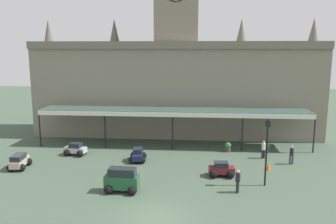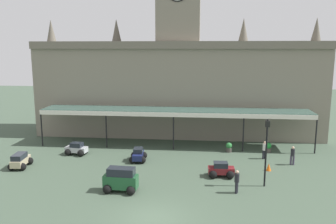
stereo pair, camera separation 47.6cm
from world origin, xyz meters
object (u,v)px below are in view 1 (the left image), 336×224
at_px(car_navy_sedan, 138,156).
at_px(planter_by_canopy, 267,147).
at_px(pedestrian_beside_cars, 292,154).
at_px(car_maroon_sedan, 221,170).
at_px(pedestrian_near_entrance, 238,180).
at_px(traffic_cone, 268,166).
at_px(victorian_lamppost, 267,145).
at_px(car_silver_sedan, 75,150).
at_px(car_beige_estate, 19,162).
at_px(planter_near_kerb, 228,147).
at_px(car_green_van, 122,181).
at_px(pedestrian_crossing_forecourt, 263,149).

relative_size(car_navy_sedan, planter_by_canopy, 2.20).
xyz_separation_m(pedestrian_beside_cars, planter_by_canopy, (-1.41, 3.62, -0.42)).
xyz_separation_m(car_maroon_sedan, pedestrian_near_entrance, (0.93, -3.09, 0.41)).
xyz_separation_m(car_maroon_sedan, traffic_cone, (4.04, 1.77, -0.19)).
xyz_separation_m(pedestrian_beside_cars, victorian_lamppost, (-3.25, -5.09, 2.24)).
height_order(car_navy_sedan, pedestrian_near_entrance, pedestrian_near_entrance).
distance_m(pedestrian_beside_cars, victorian_lamppost, 6.44).
relative_size(pedestrian_near_entrance, planter_by_canopy, 1.74).
distance_m(car_maroon_sedan, car_silver_sedan, 14.22).
bearing_deg(car_beige_estate, planter_near_kerb, 19.34).
bearing_deg(planter_near_kerb, planter_by_canopy, 4.33).
relative_size(car_maroon_sedan, pedestrian_beside_cars, 1.25).
bearing_deg(pedestrian_beside_cars, car_green_van, -152.41).
xyz_separation_m(car_silver_sedan, planter_by_canopy, (18.45, 2.62, -0.01)).
bearing_deg(planter_by_canopy, pedestrian_crossing_forecourt, -109.18).
xyz_separation_m(car_navy_sedan, pedestrian_beside_cars, (13.62, 0.27, 0.41)).
xyz_separation_m(pedestrian_near_entrance, pedestrian_beside_cars, (5.42, 6.55, 0.00)).
distance_m(car_navy_sedan, pedestrian_near_entrance, 10.34).
relative_size(car_beige_estate, car_navy_sedan, 1.10).
xyz_separation_m(pedestrian_beside_cars, pedestrian_crossing_forecourt, (-2.16, 1.47, 0.00)).
bearing_deg(car_maroon_sedan, pedestrian_beside_cars, 28.58).
bearing_deg(car_beige_estate, traffic_cone, 3.59).
bearing_deg(pedestrian_crossing_forecourt, pedestrian_near_entrance, -112.13).
bearing_deg(victorian_lamppost, pedestrian_near_entrance, -146.12).
distance_m(car_maroon_sedan, pedestrian_near_entrance, 3.26).
height_order(pedestrian_near_entrance, pedestrian_crossing_forecourt, same).
xyz_separation_m(car_silver_sedan, pedestrian_near_entrance, (14.43, -7.55, 0.41)).
distance_m(pedestrian_near_entrance, pedestrian_crossing_forecourt, 8.66).
bearing_deg(pedestrian_crossing_forecourt, car_navy_sedan, -171.37).
bearing_deg(victorian_lamppost, car_maroon_sedan, 152.29).
relative_size(car_green_van, car_maroon_sedan, 1.17).
height_order(victorian_lamppost, planter_by_canopy, victorian_lamppost).
distance_m(car_silver_sedan, pedestrian_near_entrance, 16.30).
xyz_separation_m(pedestrian_near_entrance, victorian_lamppost, (2.18, 1.46, 2.24)).
bearing_deg(pedestrian_beside_cars, car_beige_estate, -172.64).
xyz_separation_m(car_green_van, pedestrian_beside_cars, (13.59, 7.10, 0.10)).
height_order(car_maroon_sedan, planter_by_canopy, car_maroon_sedan).
bearing_deg(car_beige_estate, victorian_lamppost, -5.91).
height_order(car_green_van, pedestrian_crossing_forecourt, car_green_van).
relative_size(car_silver_sedan, pedestrian_near_entrance, 1.29).
xyz_separation_m(traffic_cone, planter_near_kerb, (-2.92, 5.03, 0.18)).
relative_size(car_navy_sedan, pedestrian_beside_cars, 1.26).
distance_m(victorian_lamppost, planter_by_canopy, 9.29).
distance_m(traffic_cone, planter_by_canopy, 5.40).
xyz_separation_m(victorian_lamppost, planter_near_kerb, (-1.99, 8.43, -2.66)).
bearing_deg(planter_near_kerb, pedestrian_crossing_forecourt, -31.13).
distance_m(car_maroon_sedan, car_beige_estate, 16.98).
bearing_deg(car_green_van, planter_near_kerb, 51.32).
height_order(car_silver_sedan, pedestrian_crossing_forecourt, pedestrian_crossing_forecourt).
height_order(car_beige_estate, pedestrian_crossing_forecourt, pedestrian_crossing_forecourt).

